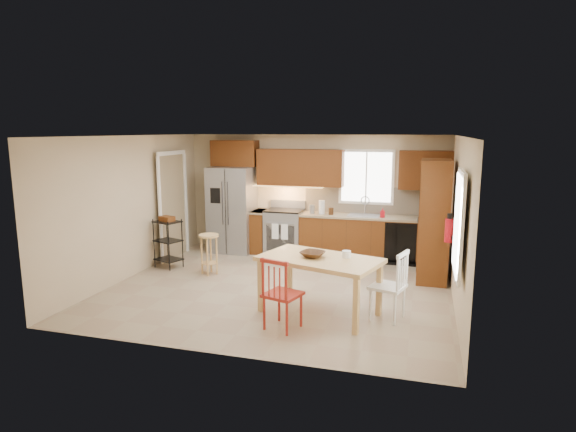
# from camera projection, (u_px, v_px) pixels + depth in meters

# --- Properties ---
(floor) EXTENTS (5.50, 5.50, 0.00)m
(floor) POSITION_uv_depth(u_px,v_px,m) (279.00, 288.00, 8.01)
(floor) COLOR #9D8B6F
(floor) RESTS_ON ground
(ceiling) EXTENTS (5.50, 5.00, 0.02)m
(ceiling) POSITION_uv_depth(u_px,v_px,m) (279.00, 136.00, 7.57)
(ceiling) COLOR silver
(ceiling) RESTS_ON ground
(wall_back) EXTENTS (5.50, 0.02, 2.50)m
(wall_back) POSITION_uv_depth(u_px,v_px,m) (314.00, 194.00, 10.15)
(wall_back) COLOR #CCB793
(wall_back) RESTS_ON ground
(wall_front) EXTENTS (5.50, 0.02, 2.50)m
(wall_front) POSITION_uv_depth(u_px,v_px,m) (215.00, 251.00, 5.42)
(wall_front) COLOR #CCB793
(wall_front) RESTS_ON ground
(wall_left) EXTENTS (0.02, 5.00, 2.50)m
(wall_left) POSITION_uv_depth(u_px,v_px,m) (131.00, 207.00, 8.53)
(wall_left) COLOR #CCB793
(wall_left) RESTS_ON ground
(wall_right) EXTENTS (0.02, 5.00, 2.50)m
(wall_right) POSITION_uv_depth(u_px,v_px,m) (458.00, 223.00, 7.05)
(wall_right) COLOR #CCB793
(wall_right) RESTS_ON ground
(refrigerator) EXTENTS (0.92, 0.75, 1.82)m
(refrigerator) POSITION_uv_depth(u_px,v_px,m) (232.00, 209.00, 10.32)
(refrigerator) COLOR gray
(refrigerator) RESTS_ON floor
(range_stove) EXTENTS (0.76, 0.63, 0.92)m
(range_stove) POSITION_uv_depth(u_px,v_px,m) (285.00, 232.00, 10.14)
(range_stove) COLOR gray
(range_stove) RESTS_ON floor
(base_cabinet_narrow) EXTENTS (0.30, 0.60, 0.90)m
(base_cabinet_narrow) POSITION_uv_depth(u_px,v_px,m) (260.00, 231.00, 10.31)
(base_cabinet_narrow) COLOR #5E2C11
(base_cabinet_narrow) RESTS_ON floor
(base_cabinet_run) EXTENTS (2.92, 0.60, 0.90)m
(base_cabinet_run) POSITION_uv_depth(u_px,v_px,m) (372.00, 238.00, 9.66)
(base_cabinet_run) COLOR #5E2C11
(base_cabinet_run) RESTS_ON floor
(dishwasher) EXTENTS (0.60, 0.02, 0.78)m
(dishwasher) POSITION_uv_depth(u_px,v_px,m) (400.00, 243.00, 9.24)
(dishwasher) COLOR black
(dishwasher) RESTS_ON floor
(backsplash) EXTENTS (2.92, 0.03, 0.55)m
(backsplash) POSITION_uv_depth(u_px,v_px,m) (375.00, 200.00, 9.81)
(backsplash) COLOR beige
(backsplash) RESTS_ON wall_back
(upper_over_fridge) EXTENTS (1.00, 0.35, 0.55)m
(upper_over_fridge) POSITION_uv_depth(u_px,v_px,m) (235.00, 153.00, 10.30)
(upper_over_fridge) COLOR #5F2D0F
(upper_over_fridge) RESTS_ON wall_back
(upper_left_block) EXTENTS (1.80, 0.35, 0.75)m
(upper_left_block) POSITION_uv_depth(u_px,v_px,m) (300.00, 168.00, 9.95)
(upper_left_block) COLOR #5F2D0F
(upper_left_block) RESTS_ON wall_back
(upper_right_block) EXTENTS (1.00, 0.35, 0.75)m
(upper_right_block) POSITION_uv_depth(u_px,v_px,m) (426.00, 170.00, 9.28)
(upper_right_block) COLOR #5F2D0F
(upper_right_block) RESTS_ON wall_back
(window_back) EXTENTS (1.12, 0.04, 1.12)m
(window_back) POSITION_uv_depth(u_px,v_px,m) (366.00, 177.00, 9.77)
(window_back) COLOR white
(window_back) RESTS_ON wall_back
(sink) EXTENTS (0.62, 0.46, 0.16)m
(sink) POSITION_uv_depth(u_px,v_px,m) (364.00, 218.00, 9.64)
(sink) COLOR gray
(sink) RESTS_ON base_cabinet_run
(undercab_glow) EXTENTS (1.60, 0.30, 0.01)m
(undercab_glow) POSITION_uv_depth(u_px,v_px,m) (286.00, 186.00, 10.08)
(undercab_glow) COLOR #FFBF66
(undercab_glow) RESTS_ON wall_back
(soap_bottle) EXTENTS (0.09, 0.09, 0.19)m
(soap_bottle) POSITION_uv_depth(u_px,v_px,m) (383.00, 213.00, 9.42)
(soap_bottle) COLOR #B60C18
(soap_bottle) RESTS_ON base_cabinet_run
(paper_towel) EXTENTS (0.12, 0.12, 0.28)m
(paper_towel) POSITION_uv_depth(u_px,v_px,m) (322.00, 207.00, 9.79)
(paper_towel) COLOR white
(paper_towel) RESTS_ON base_cabinet_run
(canister_steel) EXTENTS (0.11, 0.11, 0.18)m
(canister_steel) POSITION_uv_depth(u_px,v_px,m) (312.00, 209.00, 9.86)
(canister_steel) COLOR gray
(canister_steel) RESTS_ON base_cabinet_run
(canister_wood) EXTENTS (0.10, 0.10, 0.14)m
(canister_wood) POSITION_uv_depth(u_px,v_px,m) (331.00, 211.00, 9.72)
(canister_wood) COLOR #452612
(canister_wood) RESTS_ON base_cabinet_run
(pantry) EXTENTS (0.50, 0.95, 2.10)m
(pantry) POSITION_uv_depth(u_px,v_px,m) (434.00, 221.00, 8.30)
(pantry) COLOR #5E2C11
(pantry) RESTS_ON floor
(fire_extinguisher) EXTENTS (0.12, 0.12, 0.36)m
(fire_extinguisher) POSITION_uv_depth(u_px,v_px,m) (449.00, 230.00, 7.25)
(fire_extinguisher) COLOR #B60C18
(fire_extinguisher) RESTS_ON wall_right
(window_right) EXTENTS (0.04, 1.02, 1.32)m
(window_right) POSITION_uv_depth(u_px,v_px,m) (459.00, 224.00, 5.94)
(window_right) COLOR white
(window_right) RESTS_ON wall_right
(doorway) EXTENTS (0.04, 0.95, 2.10)m
(doorway) POSITION_uv_depth(u_px,v_px,m) (172.00, 207.00, 9.77)
(doorway) COLOR #8C7A59
(doorway) RESTS_ON wall_left
(dining_table) EXTENTS (1.85, 1.37, 0.81)m
(dining_table) POSITION_uv_depth(u_px,v_px,m) (319.00, 286.00, 6.84)
(dining_table) COLOR tan
(dining_table) RESTS_ON floor
(chair_red) EXTENTS (0.57, 0.57, 0.97)m
(chair_red) POSITION_uv_depth(u_px,v_px,m) (283.00, 293.00, 6.30)
(chair_red) COLOR maroon
(chair_red) RESTS_ON floor
(chair_white) EXTENTS (0.57, 0.57, 0.97)m
(chair_white) POSITION_uv_depth(u_px,v_px,m) (388.00, 285.00, 6.61)
(chair_white) COLOR white
(chair_white) RESTS_ON floor
(table_bowl) EXTENTS (0.42, 0.42, 0.08)m
(table_bowl) POSITION_uv_depth(u_px,v_px,m) (312.00, 257.00, 6.79)
(table_bowl) COLOR #452612
(table_bowl) RESTS_ON dining_table
(table_jar) EXTENTS (0.16, 0.16, 0.15)m
(table_jar) POSITION_uv_depth(u_px,v_px,m) (346.00, 256.00, 6.76)
(table_jar) COLOR white
(table_jar) RESTS_ON dining_table
(bar_stool) EXTENTS (0.40, 0.40, 0.74)m
(bar_stool) POSITION_uv_depth(u_px,v_px,m) (209.00, 254.00, 8.71)
(bar_stool) COLOR tan
(bar_stool) RESTS_ON floor
(utility_cart) EXTENTS (0.57, 0.50, 0.94)m
(utility_cart) POSITION_uv_depth(u_px,v_px,m) (168.00, 243.00, 9.14)
(utility_cart) COLOR black
(utility_cart) RESTS_ON floor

